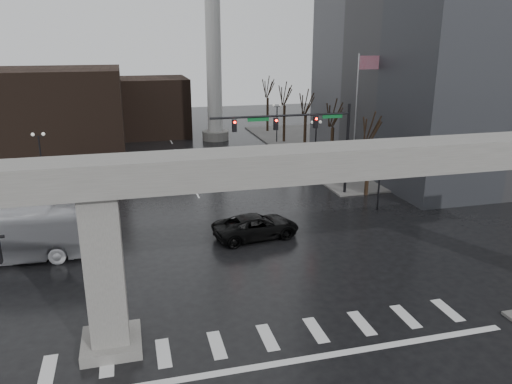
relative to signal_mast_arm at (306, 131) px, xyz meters
The scene contains 21 objects.
ground 21.64m from the signal_mast_arm, 115.57° to the right, with size 160.00×160.00×0.00m, color black.
sidewalk_ne 24.86m from the signal_mast_arm, 45.33° to the left, with size 28.00×36.00×0.15m, color slate.
elevated_guideway 20.35m from the signal_mast_arm, 112.35° to the right, with size 48.00×2.60×8.70m.
building_far_left 32.68m from the signal_mast_arm, 134.74° to the left, with size 16.00×14.00×10.00m, color black.
building_far_mid 35.02m from the signal_mast_arm, 108.32° to the left, with size 10.00×10.00×8.00m, color black.
smokestack 28.38m from the signal_mast_arm, 96.28° to the left, with size 3.60×3.60×30.00m.
signal_mast_arm is the anchor object (origin of this frame).
flagpole_assembly 7.27m from the signal_mast_arm, 26.93° to the left, with size 2.06×0.12×12.00m.
lamp_right_0 6.99m from the signal_mast_arm, 46.80° to the right, with size 1.22×0.32×5.11m.
lamp_right_1 10.51m from the signal_mast_arm, 63.90° to the left, with size 1.22×0.32×5.11m.
lamp_right_2 23.75m from the signal_mast_arm, 79.01° to the left, with size 1.22×0.32×5.11m.
lamp_left_0 23.12m from the signal_mast_arm, 167.96° to the right, with size 1.22×0.32×5.11m.
lamp_left_1 24.42m from the signal_mast_arm, 157.75° to the left, with size 1.22×0.32×5.11m.
lamp_left_2 32.40m from the signal_mast_arm, 134.11° to the left, with size 1.22×0.32×5.11m.
tree_right_0 6.37m from the signal_mast_arm, ahead, with size 1.09×1.58×7.50m.
tree_right_1 9.57m from the signal_mast_arm, 52.50° to the left, with size 1.09×1.61×7.67m.
tree_right_2 16.45m from the signal_mast_arm, 70.00° to the left, with size 1.10×1.63×7.85m.
tree_right_3 24.04m from the signal_mast_arm, 76.58° to the left, with size 1.11×1.66×8.02m.
tree_right_4 31.83m from the signal_mast_arm, 79.94° to the left, with size 1.12×1.69×8.19m.
pickup_truck 11.36m from the signal_mast_arm, 129.08° to the right, with size 2.77×6.01×1.67m, color black.
city_bus 24.01m from the signal_mast_arm, 161.69° to the right, with size 2.87×12.26×3.41m, color silver.
Camera 1 is at (-5.61, -20.39, 13.37)m, focal length 35.00 mm.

